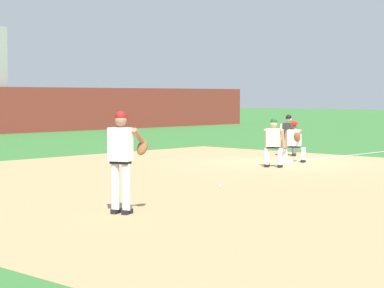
# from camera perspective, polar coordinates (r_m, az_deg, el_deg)

# --- Properties ---
(ground_plane) EXTENTS (160.00, 160.00, 0.00)m
(ground_plane) POSITION_cam_1_polar(r_m,az_deg,el_deg) (23.93, 7.17, -1.42)
(ground_plane) COLOR #336B2D
(infield_dirt_patch) EXTENTS (18.00, 18.00, 0.01)m
(infield_dirt_patch) POSITION_cam_1_polar(r_m,az_deg,el_deg) (18.62, 2.63, -2.84)
(infield_dirt_patch) COLOR tan
(infield_dirt_patch) RESTS_ON ground
(first_base_bag) EXTENTS (0.38, 0.38, 0.09)m
(first_base_bag) POSITION_cam_1_polar(r_m,az_deg,el_deg) (23.92, 7.17, -1.31)
(first_base_bag) COLOR white
(first_base_bag) RESTS_ON ground
(baseball) EXTENTS (0.07, 0.07, 0.07)m
(baseball) POSITION_cam_1_polar(r_m,az_deg,el_deg) (17.38, 2.16, -3.20)
(baseball) COLOR white
(baseball) RESTS_ON ground
(pitcher) EXTENTS (0.81, 0.60, 1.86)m
(pitcher) POSITION_cam_1_polar(r_m,az_deg,el_deg) (13.45, -5.33, -0.88)
(pitcher) COLOR black
(pitcher) RESTS_ON ground
(first_baseman) EXTENTS (0.85, 0.94, 1.34)m
(first_baseman) POSITION_cam_1_polar(r_m,az_deg,el_deg) (24.00, 7.81, 0.35)
(first_baseman) COLOR black
(first_baseman) RESTS_ON ground
(baserunner) EXTENTS (0.59, 0.67, 1.46)m
(baserunner) POSITION_cam_1_polar(r_m,az_deg,el_deg) (22.22, 6.23, 0.25)
(baserunner) COLOR black
(baserunner) RESTS_ON ground
(umpire) EXTENTS (0.59, 0.67, 1.46)m
(umpire) POSITION_cam_1_polar(r_m,az_deg,el_deg) (26.48, 7.37, 0.80)
(umpire) COLOR black
(umpire) RESTS_ON ground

